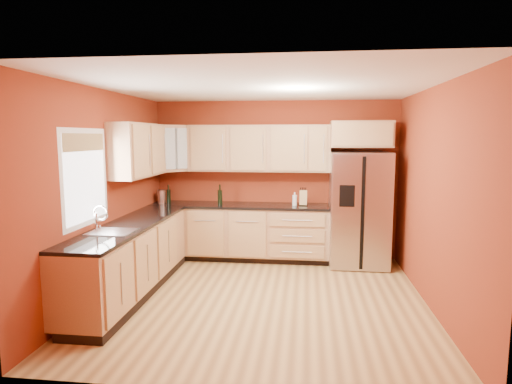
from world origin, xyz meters
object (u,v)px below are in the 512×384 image
canister_left (162,196)px  knife_block (303,198)px  wine_bottle_a (169,194)px  refrigerator (359,209)px  soap_dispenser (295,199)px

canister_left → knife_block: knife_block is taller
wine_bottle_a → knife_block: wine_bottle_a is taller
refrigerator → canister_left: (-3.20, 0.05, 0.14)m
refrigerator → wine_bottle_a: (-3.10, 0.11, 0.18)m
refrigerator → soap_dispenser: (-1.00, 0.06, 0.14)m
soap_dispenser → knife_block: bearing=16.9°
canister_left → refrigerator: bearing=-0.9°
knife_block → soap_dispenser: 0.14m
refrigerator → knife_block: refrigerator is taller
canister_left → knife_block: (2.33, 0.05, 0.01)m
canister_left → wine_bottle_a: wine_bottle_a is taller
canister_left → soap_dispenser: size_ratio=1.04×
refrigerator → knife_block: bearing=173.3°
wine_bottle_a → canister_left: bearing=-147.6°
refrigerator → soap_dispenser: bearing=176.6°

